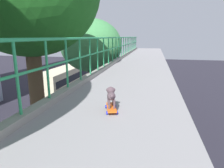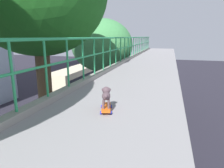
% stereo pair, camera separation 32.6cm
% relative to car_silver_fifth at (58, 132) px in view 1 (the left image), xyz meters
% --- Properties ---
extents(overpass_deck, '(2.53, 39.21, 0.48)m').
position_rel_car_silver_fifth_xyz_m(overpass_deck, '(5.31, -8.49, 4.62)').
color(overpass_deck, gray).
rests_on(overpass_deck, bridge_pier).
extents(green_railing, '(0.20, 37.25, 1.21)m').
position_rel_car_silver_fifth_xyz_m(green_railing, '(4.10, -8.49, 5.11)').
color(green_railing, gray).
rests_on(green_railing, overpass_deck).
extents(car_silver_fifth, '(1.74, 3.82, 1.33)m').
position_rel_car_silver_fifth_xyz_m(car_silver_fifth, '(0.00, 0.00, 0.00)').
color(car_silver_fifth, '#B7B8BD').
rests_on(car_silver_fifth, ground).
extents(city_bus, '(2.56, 10.22, 3.21)m').
position_rel_car_silver_fifth_xyz_m(city_bus, '(-3.96, 10.01, 1.19)').
color(city_bus, beige).
rests_on(city_bus, ground).
extents(roadside_tree_far, '(4.41, 4.41, 7.98)m').
position_rel_car_silver_fifth_xyz_m(roadside_tree_far, '(1.47, 3.02, 5.39)').
color(roadside_tree_far, '#4E3024').
rests_on(roadside_tree_far, ground).
extents(toy_skateboard, '(0.28, 0.48, 0.08)m').
position_rel_car_silver_fifth_xyz_m(toy_skateboard, '(5.29, -7.79, 4.92)').
color(toy_skateboard, '#EC5B17').
rests_on(toy_skateboard, overpass_deck).
extents(small_dog, '(0.21, 0.36, 0.32)m').
position_rel_car_silver_fifth_xyz_m(small_dog, '(5.28, -7.76, 5.13)').
color(small_dog, '#503E45').
rests_on(small_dog, toy_skateboard).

